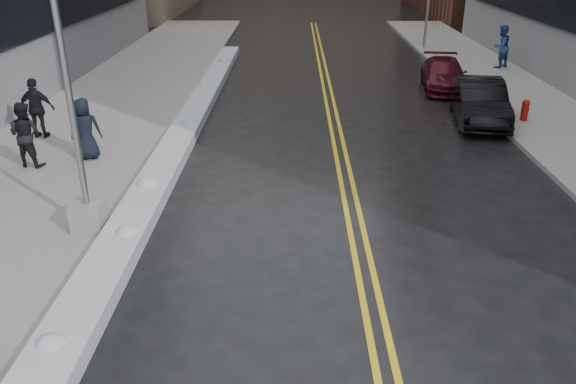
{
  "coord_description": "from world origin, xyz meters",
  "views": [
    {
      "loc": [
        1.11,
        -8.7,
        5.91
      ],
      "look_at": [
        0.99,
        1.4,
        1.3
      ],
      "focal_mm": 35.0,
      "sensor_mm": 36.0,
      "label": 1
    }
  ],
  "objects_px": {
    "fire_hydrant": "(525,109)",
    "pedestrian_b": "(25,135)",
    "pedestrian_c": "(85,129)",
    "pedestrian_d": "(37,108)",
    "car_black": "(479,101)",
    "lamppost": "(74,122)",
    "car_maroon": "(444,74)",
    "pedestrian_east": "(501,46)"
  },
  "relations": [
    {
      "from": "fire_hydrant",
      "to": "pedestrian_b",
      "type": "bearing_deg",
      "value": -163.91
    },
    {
      "from": "pedestrian_c",
      "to": "pedestrian_d",
      "type": "height_order",
      "value": "pedestrian_d"
    },
    {
      "from": "pedestrian_b",
      "to": "car_black",
      "type": "xyz_separation_m",
      "value": [
        13.66,
        4.68,
        -0.31
      ]
    },
    {
      "from": "fire_hydrant",
      "to": "car_black",
      "type": "distance_m",
      "value": 1.54
    },
    {
      "from": "lamppost",
      "to": "pedestrian_c",
      "type": "relative_size",
      "value": 4.37
    },
    {
      "from": "pedestrian_b",
      "to": "pedestrian_d",
      "type": "relative_size",
      "value": 0.95
    },
    {
      "from": "car_maroon",
      "to": "car_black",
      "type": "bearing_deg",
      "value": -81.62
    },
    {
      "from": "fire_hydrant",
      "to": "pedestrian_east",
      "type": "bearing_deg",
      "value": 77.3
    },
    {
      "from": "car_maroon",
      "to": "pedestrian_b",
      "type": "bearing_deg",
      "value": -138.19
    },
    {
      "from": "pedestrian_d",
      "to": "car_black",
      "type": "distance_m",
      "value": 14.53
    },
    {
      "from": "fire_hydrant",
      "to": "pedestrian_c",
      "type": "distance_m",
      "value": 14.26
    },
    {
      "from": "car_black",
      "to": "car_maroon",
      "type": "xyz_separation_m",
      "value": [
        -0.08,
        4.64,
        -0.11
      ]
    },
    {
      "from": "fire_hydrant",
      "to": "pedestrian_c",
      "type": "relative_size",
      "value": 0.42
    },
    {
      "from": "pedestrian_c",
      "to": "car_black",
      "type": "xyz_separation_m",
      "value": [
        12.24,
        4.11,
        -0.29
      ]
    },
    {
      "from": "lamppost",
      "to": "pedestrian_b",
      "type": "xyz_separation_m",
      "value": [
        -2.86,
        3.63,
        -1.49
      ]
    },
    {
      "from": "pedestrian_c",
      "to": "pedestrian_east",
      "type": "height_order",
      "value": "pedestrian_east"
    },
    {
      "from": "pedestrian_d",
      "to": "pedestrian_east",
      "type": "relative_size",
      "value": 0.94
    },
    {
      "from": "fire_hydrant",
      "to": "pedestrian_d",
      "type": "distance_m",
      "value": 15.97
    },
    {
      "from": "lamppost",
      "to": "pedestrian_east",
      "type": "height_order",
      "value": "lamppost"
    },
    {
      "from": "pedestrian_b",
      "to": "pedestrian_east",
      "type": "relative_size",
      "value": 0.9
    },
    {
      "from": "car_maroon",
      "to": "pedestrian_d",
      "type": "bearing_deg",
      "value": -146.68
    },
    {
      "from": "pedestrian_b",
      "to": "pedestrian_d",
      "type": "distance_m",
      "value": 2.47
    },
    {
      "from": "pedestrian_east",
      "to": "lamppost",
      "type": "bearing_deg",
      "value": 15.16
    },
    {
      "from": "pedestrian_b",
      "to": "car_black",
      "type": "relative_size",
      "value": 0.4
    },
    {
      "from": "pedestrian_east",
      "to": "car_maroon",
      "type": "xyz_separation_m",
      "value": [
        -3.52,
        -3.65,
        -0.53
      ]
    },
    {
      "from": "fire_hydrant",
      "to": "car_maroon",
      "type": "xyz_separation_m",
      "value": [
        -1.58,
        4.94,
        0.07
      ]
    },
    {
      "from": "car_black",
      "to": "car_maroon",
      "type": "relative_size",
      "value": 1.04
    },
    {
      "from": "lamppost",
      "to": "pedestrian_east",
      "type": "bearing_deg",
      "value": 49.37
    },
    {
      "from": "lamppost",
      "to": "pedestrian_d",
      "type": "relative_size",
      "value": 4.08
    },
    {
      "from": "pedestrian_b",
      "to": "pedestrian_c",
      "type": "relative_size",
      "value": 1.02
    },
    {
      "from": "pedestrian_c",
      "to": "car_maroon",
      "type": "distance_m",
      "value": 14.98
    },
    {
      "from": "pedestrian_d",
      "to": "car_maroon",
      "type": "bearing_deg",
      "value": -152.05
    },
    {
      "from": "pedestrian_b",
      "to": "pedestrian_d",
      "type": "xyz_separation_m",
      "value": [
        -0.67,
        2.38,
        0.04
      ]
    },
    {
      "from": "pedestrian_d",
      "to": "pedestrian_c",
      "type": "bearing_deg",
      "value": 141.19
    },
    {
      "from": "pedestrian_east",
      "to": "car_black",
      "type": "height_order",
      "value": "pedestrian_east"
    },
    {
      "from": "pedestrian_b",
      "to": "pedestrian_east",
      "type": "height_order",
      "value": "pedestrian_east"
    },
    {
      "from": "pedestrian_c",
      "to": "pedestrian_east",
      "type": "xyz_separation_m",
      "value": [
        15.68,
        12.4,
        0.12
      ]
    },
    {
      "from": "lamppost",
      "to": "car_maroon",
      "type": "xyz_separation_m",
      "value": [
        10.72,
        12.94,
        -1.92
      ]
    },
    {
      "from": "car_black",
      "to": "car_maroon",
      "type": "height_order",
      "value": "car_black"
    },
    {
      "from": "pedestrian_d",
      "to": "car_black",
      "type": "relative_size",
      "value": 0.42
    },
    {
      "from": "pedestrian_d",
      "to": "pedestrian_east",
      "type": "xyz_separation_m",
      "value": [
        17.78,
        10.59,
        0.06
      ]
    },
    {
      "from": "fire_hydrant",
      "to": "pedestrian_east",
      "type": "xyz_separation_m",
      "value": [
        1.94,
        8.6,
        0.6
      ]
    }
  ]
}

